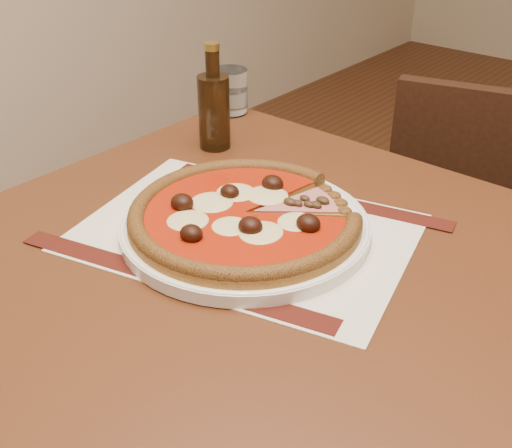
{
  "coord_description": "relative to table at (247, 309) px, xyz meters",
  "views": [
    {
      "loc": [
        -0.39,
        -1.23,
        1.22
      ],
      "look_at": [
        -0.86,
        -0.67,
        0.78
      ],
      "focal_mm": 45.0,
      "sensor_mm": 36.0,
      "label": 1
    }
  ],
  "objects": [
    {
      "name": "chair_far",
      "position": [
        0.06,
        0.72,
        -0.18
      ],
      "size": [
        0.48,
        0.48,
        0.82
      ],
      "rotation": [
        0.0,
        0.0,
        3.41
      ],
      "color": "black",
      "rests_on": "ground"
    },
    {
      "name": "table",
      "position": [
        0.0,
        0.0,
        0.0
      ],
      "size": [
        0.81,
        0.81,
        0.75
      ],
      "rotation": [
        0.0,
        0.0,
        -0.01
      ],
      "color": "#572614",
      "rests_on": "ground"
    },
    {
      "name": "placemat",
      "position": [
        -0.03,
        0.03,
        0.1
      ],
      "size": [
        0.51,
        0.42,
        0.0
      ],
      "primitive_type": "cube",
      "rotation": [
        0.0,
        0.0,
        0.25
      ],
      "color": "beige",
      "rests_on": "table"
    },
    {
      "name": "bottle",
      "position": [
        -0.26,
        0.22,
        0.17
      ],
      "size": [
        0.06,
        0.06,
        0.19
      ],
      "color": "#311D0C",
      "rests_on": "table"
    },
    {
      "name": "pizza",
      "position": [
        -0.03,
        0.03,
        0.13
      ],
      "size": [
        0.32,
        0.32,
        0.04
      ],
      "color": "#AA7429",
      "rests_on": "plate"
    },
    {
      "name": "water_glass",
      "position": [
        -0.36,
        0.36,
        0.15
      ],
      "size": [
        0.09,
        0.09,
        0.09
      ],
      "primitive_type": "cylinder",
      "rotation": [
        0.0,
        0.0,
        0.24
      ],
      "color": "white",
      "rests_on": "table"
    },
    {
      "name": "plate",
      "position": [
        -0.03,
        0.03,
        0.11
      ],
      "size": [
        0.34,
        0.34,
        0.02
      ],
      "primitive_type": "cylinder",
      "color": "white",
      "rests_on": "placemat"
    },
    {
      "name": "ham_slice",
      "position": [
        0.03,
        0.1,
        0.13
      ],
      "size": [
        0.11,
        0.13,
        0.02
      ],
      "rotation": [
        0.0,
        0.0,
        1.0
      ],
      "color": "#AA7429",
      "rests_on": "plate"
    }
  ]
}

